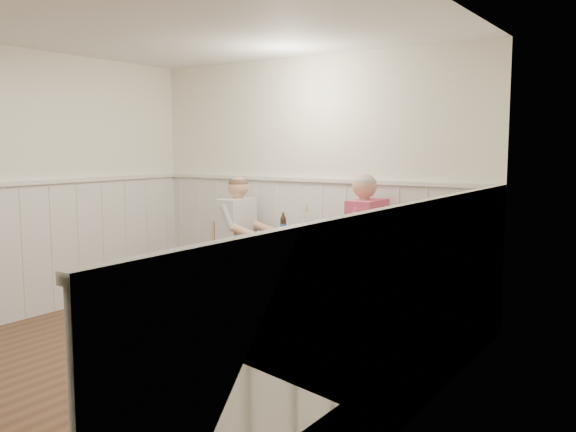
% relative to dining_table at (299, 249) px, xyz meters
% --- Properties ---
extents(ground_plane, '(4.50, 4.50, 0.00)m').
position_rel_dining_table_xyz_m(ground_plane, '(-0.11, -1.84, -0.64)').
color(ground_plane, '#4C2B1B').
extents(room_shell, '(4.04, 4.54, 2.60)m').
position_rel_dining_table_xyz_m(room_shell, '(-0.11, -1.84, 0.87)').
color(room_shell, white).
rests_on(room_shell, ground).
extents(wainscot, '(4.00, 4.49, 1.34)m').
position_rel_dining_table_xyz_m(wainscot, '(-0.11, -1.15, 0.04)').
color(wainscot, silver).
rests_on(wainscot, ground).
extents(dining_table, '(0.85, 0.70, 0.75)m').
position_rel_dining_table_xyz_m(dining_table, '(0.00, 0.00, 0.00)').
color(dining_table, '#49392E').
rests_on(dining_table, ground).
extents(chair_right, '(0.58, 0.58, 0.93)m').
position_rel_dining_table_xyz_m(chair_right, '(0.77, -0.07, -0.14)').
color(chair_right, tan).
rests_on(chair_right, ground).
extents(chair_left, '(0.42, 0.42, 0.88)m').
position_rel_dining_table_xyz_m(chair_left, '(-0.81, -0.01, -0.17)').
color(chair_left, tan).
rests_on(chair_left, ground).
extents(man_in_pink, '(0.67, 0.47, 1.44)m').
position_rel_dining_table_xyz_m(man_in_pink, '(0.68, 0.05, -0.04)').
color(man_in_pink, '#3F3F47').
rests_on(man_in_pink, ground).
extents(diner_cream, '(0.65, 0.45, 1.38)m').
position_rel_dining_table_xyz_m(diner_cream, '(-0.75, -0.01, -0.07)').
color(diner_cream, '#3F3F47').
rests_on(diner_cream, ground).
extents(plate_man, '(0.25, 0.25, 0.06)m').
position_rel_dining_table_xyz_m(plate_man, '(0.19, -0.09, 0.13)').
color(plate_man, white).
rests_on(plate_man, dining_table).
extents(plate_diner, '(0.29, 0.29, 0.07)m').
position_rel_dining_table_xyz_m(plate_diner, '(-0.19, -0.01, 0.13)').
color(plate_diner, white).
rests_on(plate_diner, dining_table).
extents(beer_glass_a, '(0.07, 0.07, 0.18)m').
position_rel_dining_table_xyz_m(beer_glass_a, '(0.11, 0.17, 0.23)').
color(beer_glass_a, silver).
rests_on(beer_glass_a, dining_table).
extents(beer_glass_b, '(0.07, 0.07, 0.17)m').
position_rel_dining_table_xyz_m(beer_glass_b, '(-0.04, 0.18, 0.22)').
color(beer_glass_b, silver).
rests_on(beer_glass_b, dining_table).
extents(beer_bottle, '(0.06, 0.06, 0.23)m').
position_rel_dining_table_xyz_m(beer_bottle, '(-0.32, 0.20, 0.21)').
color(beer_bottle, black).
rests_on(beer_bottle, dining_table).
extents(rolled_napkin, '(0.18, 0.14, 0.04)m').
position_rel_dining_table_xyz_m(rolled_napkin, '(0.17, -0.31, 0.13)').
color(rolled_napkin, white).
rests_on(rolled_napkin, dining_table).
extents(grass_vase, '(0.04, 0.04, 0.34)m').
position_rel_dining_table_xyz_m(grass_vase, '(-0.09, 0.24, 0.26)').
color(grass_vase, silver).
rests_on(grass_vase, dining_table).
extents(gingham_mat, '(0.32, 0.26, 0.01)m').
position_rel_dining_table_xyz_m(gingham_mat, '(-0.34, 0.19, 0.11)').
color(gingham_mat, '#5B7CBC').
rests_on(gingham_mat, dining_table).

